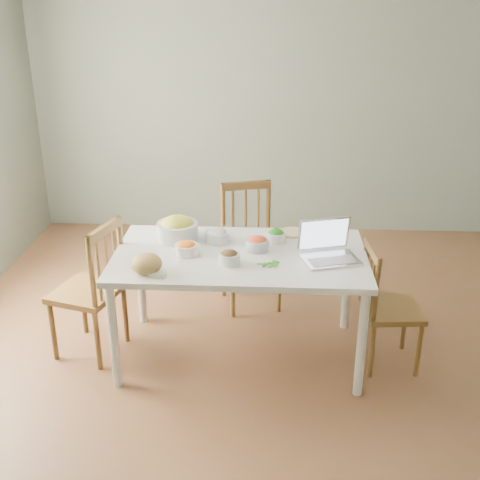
# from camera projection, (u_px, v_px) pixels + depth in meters

# --- Properties ---
(floor) EXTENTS (5.00, 5.00, 0.00)m
(floor) POSITION_uv_depth(u_px,v_px,m) (269.00, 354.00, 4.38)
(floor) COLOR brown
(floor) RESTS_ON ground
(wall_back) EXTENTS (5.00, 0.00, 2.70)m
(wall_back) POSITION_uv_depth(u_px,v_px,m) (274.00, 105.00, 6.16)
(wall_back) COLOR gray
(wall_back) RESTS_ON ground
(wall_front) EXTENTS (5.00, 0.00, 2.70)m
(wall_front) POSITION_uv_depth(u_px,v_px,m) (268.00, 457.00, 1.56)
(wall_front) COLOR gray
(wall_front) RESTS_ON ground
(dining_table) EXTENTS (1.72, 0.96, 0.80)m
(dining_table) POSITION_uv_depth(u_px,v_px,m) (240.00, 305.00, 4.23)
(dining_table) COLOR white
(dining_table) RESTS_ON floor
(chair_far) EXTENTS (0.55, 0.53, 1.02)m
(chair_far) POSITION_uv_depth(u_px,v_px,m) (251.00, 248.00, 4.89)
(chair_far) COLOR brown
(chair_far) RESTS_ON floor
(chair_left) EXTENTS (0.53, 0.55, 1.01)m
(chair_left) POSITION_uv_depth(u_px,v_px,m) (86.00, 289.00, 4.24)
(chair_left) COLOR brown
(chair_left) RESTS_ON floor
(chair_right) EXTENTS (0.41, 0.43, 0.90)m
(chair_right) POSITION_uv_depth(u_px,v_px,m) (392.00, 307.00, 4.12)
(chair_right) COLOR brown
(chair_right) RESTS_ON floor
(bread_boule) EXTENTS (0.25, 0.25, 0.13)m
(bread_boule) POSITION_uv_depth(u_px,v_px,m) (147.00, 264.00, 3.78)
(bread_boule) COLOR #A58449
(bread_boule) RESTS_ON dining_table
(butter_stick) EXTENTS (0.12, 0.07, 0.03)m
(butter_stick) POSITION_uv_depth(u_px,v_px,m) (157.00, 275.00, 3.74)
(butter_stick) COLOR white
(butter_stick) RESTS_ON dining_table
(bowl_squash) EXTENTS (0.33, 0.33, 0.17)m
(bowl_squash) POSITION_uv_depth(u_px,v_px,m) (177.00, 228.00, 4.27)
(bowl_squash) COLOR gold
(bowl_squash) RESTS_ON dining_table
(bowl_carrot) EXTENTS (0.19, 0.19, 0.09)m
(bowl_carrot) POSITION_uv_depth(u_px,v_px,m) (187.00, 248.00, 4.05)
(bowl_carrot) COLOR #FD4900
(bowl_carrot) RESTS_ON dining_table
(bowl_onion) EXTENTS (0.22, 0.22, 0.09)m
(bowl_onion) POSITION_uv_depth(u_px,v_px,m) (217.00, 235.00, 4.25)
(bowl_onion) COLOR white
(bowl_onion) RESTS_ON dining_table
(bowl_mushroom) EXTENTS (0.15, 0.15, 0.09)m
(bowl_mushroom) POSITION_uv_depth(u_px,v_px,m) (229.00, 257.00, 3.91)
(bowl_mushroom) COLOR black
(bowl_mushroom) RESTS_ON dining_table
(bowl_redpep) EXTENTS (0.17, 0.17, 0.10)m
(bowl_redpep) POSITION_uv_depth(u_px,v_px,m) (257.00, 243.00, 4.12)
(bowl_redpep) COLOR #C14729
(bowl_redpep) RESTS_ON dining_table
(bowl_broccoli) EXTENTS (0.15, 0.15, 0.09)m
(bowl_broccoli) POSITION_uv_depth(u_px,v_px,m) (276.00, 235.00, 4.26)
(bowl_broccoli) COLOR #0C3F0A
(bowl_broccoli) RESTS_ON dining_table
(flatbread) EXTENTS (0.21, 0.21, 0.02)m
(flatbread) POSITION_uv_depth(u_px,v_px,m) (293.00, 233.00, 4.40)
(flatbread) COLOR #D4B486
(flatbread) RESTS_ON dining_table
(basil_bunch) EXTENTS (0.17, 0.17, 0.02)m
(basil_bunch) POSITION_uv_depth(u_px,v_px,m) (268.00, 263.00, 3.92)
(basil_bunch) COLOR #1C4C18
(basil_bunch) RESTS_ON dining_table
(laptop) EXTENTS (0.43, 0.38, 0.25)m
(laptop) POSITION_uv_depth(u_px,v_px,m) (332.00, 243.00, 3.92)
(laptop) COLOR silver
(laptop) RESTS_ON dining_table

